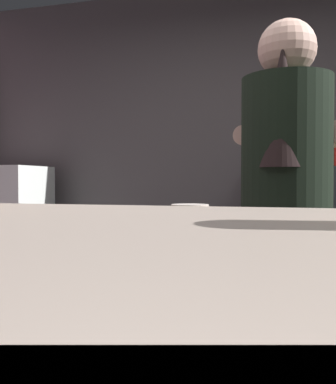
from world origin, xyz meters
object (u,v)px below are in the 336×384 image
at_px(bartender, 286,210).
at_px(bottle_olive_oil, 305,154).
at_px(bottle_soy, 299,154).
at_px(mini_fridge, 9,239).
at_px(bottle_hot_sauce, 282,157).
at_px(mixing_bowl, 190,210).

relative_size(bartender, bottle_olive_oil, 7.54).
bearing_deg(bottle_olive_oil, bottle_soy, 108.06).
height_order(mini_fridge, bartender, bartender).
bearing_deg(mini_fridge, bartender, -33.20).
xyz_separation_m(mini_fridge, bottle_soy, (2.34, 0.19, 0.69)).
bearing_deg(bartender, bottle_soy, 5.37).
xyz_separation_m(bottle_soy, bottle_hot_sauce, (-0.13, -0.11, -0.03)).
bearing_deg(bottle_hot_sauce, bottle_soy, 41.00).
bearing_deg(mixing_bowl, bartender, -47.24).
height_order(bartender, bottle_soy, bartender).
height_order(bottle_olive_oil, bottle_soy, bottle_soy).
relative_size(bartender, bottle_hot_sauce, 9.71).
xyz_separation_m(bartender, bottle_hot_sauce, (-0.01, 1.54, 0.28)).
relative_size(bottle_olive_oil, bottle_soy, 0.92).
height_order(mini_fridge, bottle_olive_oil, bottle_olive_oil).
distance_m(mini_fridge, bottle_soy, 2.45).
relative_size(mini_fridge, bottle_olive_oil, 5.39).
distance_m(mixing_bowl, bottle_hot_sauce, 1.17).
bearing_deg(mini_fridge, bottle_olive_oil, 2.10).
relative_size(mixing_bowl, bottle_soy, 0.81).
bearing_deg(mini_fridge, bottle_hot_sauce, 2.13).
bearing_deg(bartender, bottle_olive_oil, 3.85).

